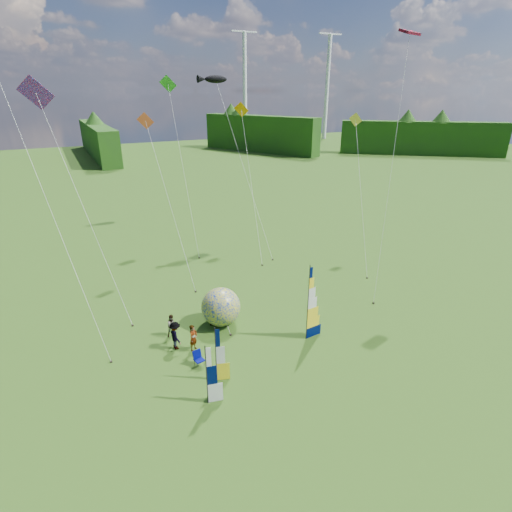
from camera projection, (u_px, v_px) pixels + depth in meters
name	position (u px, v px, depth m)	size (l,w,h in m)	color
ground	(304.00, 368.00, 22.36)	(220.00, 220.00, 0.00)	#40651F
treeline_ring	(308.00, 305.00, 20.82)	(210.00, 210.00, 8.00)	#235411
turbine_left	(327.00, 89.00, 124.11)	(8.00, 1.20, 30.00)	silver
turbine_right	(245.00, 88.00, 119.42)	(8.00, 1.20, 30.00)	silver
feather_banner_main	(308.00, 305.00, 24.03)	(1.32, 0.10, 4.89)	#000B42
side_banner_left	(216.00, 356.00, 20.78)	(0.90, 0.10, 3.19)	yellow
side_banner_far	(207.00, 376.00, 19.23)	(0.97, 0.10, 3.26)	white
bol_inflatable	(221.00, 307.00, 26.10)	(2.57, 2.57, 2.57)	#001E93
spectator_a	(193.00, 338.00, 23.60)	(0.61, 0.40, 1.69)	#66594C
spectator_b	(172.00, 325.00, 25.02)	(0.73, 0.36, 1.49)	#66594C
spectator_c	(175.00, 335.00, 23.73)	(1.15, 0.43, 1.78)	#66594C
spectator_d	(213.00, 314.00, 26.10)	(0.98, 0.40, 1.68)	#66594C
camp_chair	(199.00, 359.00, 22.33)	(0.54, 0.54, 0.94)	#01055C
kite_whale	(243.00, 159.00, 37.53)	(3.67, 13.41, 16.85)	black
kite_rainbow_delta	(82.00, 197.00, 25.66)	(6.64, 10.98, 16.04)	#CB0100
kite_parafoil	(393.00, 157.00, 28.40)	(8.87, 8.63, 20.03)	#BA062D
small_kite_red	(169.00, 196.00, 31.64)	(3.00, 10.96, 13.23)	#BE4825
small_kite_orange	(251.00, 177.00, 37.02)	(4.78, 11.51, 13.87)	orange
small_kite_yellow	(362.00, 188.00, 34.90)	(6.55, 10.58, 12.95)	yellow
small_kite_pink	(49.00, 202.00, 21.03)	(5.38, 7.87, 17.91)	#E62654
small_kite_green	(183.00, 161.00, 37.78)	(3.61, 11.89, 16.37)	green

